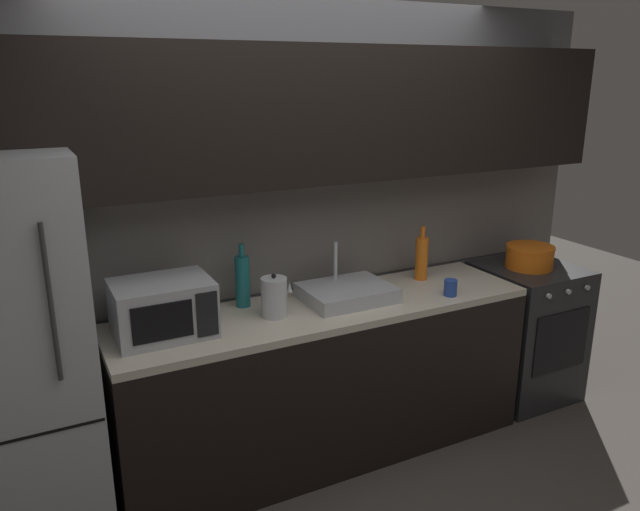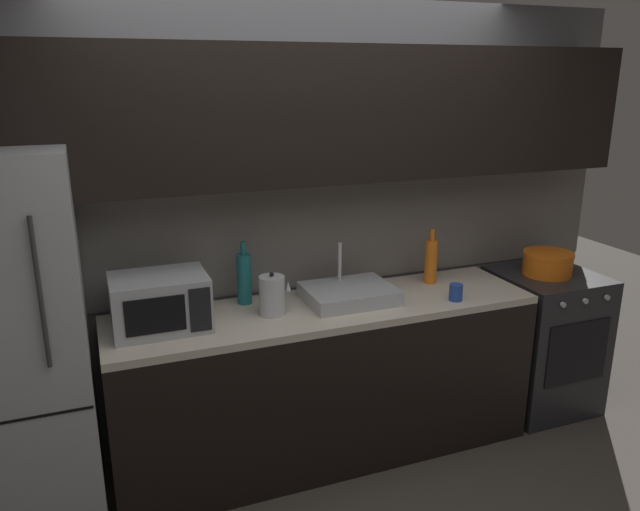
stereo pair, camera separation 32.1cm
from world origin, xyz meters
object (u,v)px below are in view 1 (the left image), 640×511
object	(u,v)px
oven_range	(525,331)
wine_bottle_orange	(422,258)
kettle	(274,297)
mug_blue	(450,288)
refrigerator	(8,364)
microwave	(163,308)
wine_bottle_teal	(243,281)
cooking_pot	(530,257)

from	to	relation	value
oven_range	wine_bottle_orange	world-z (taller)	wine_bottle_orange
kettle	mug_blue	world-z (taller)	kettle
refrigerator	microwave	world-z (taller)	refrigerator
wine_bottle_orange	oven_range	bearing A→B (deg)	-9.62
kettle	oven_range	bearing A→B (deg)	0.23
wine_bottle_teal	oven_range	bearing A→B (deg)	-6.04
wine_bottle_teal	mug_blue	distance (m)	1.17
wine_bottle_teal	cooking_pot	xyz separation A→B (m)	(1.88, -0.20, -0.07)
wine_bottle_orange	wine_bottle_teal	size ratio (longest dim) A/B	0.95
wine_bottle_orange	mug_blue	bearing A→B (deg)	-94.61
oven_range	kettle	size ratio (longest dim) A/B	3.90
wine_bottle_orange	mug_blue	xyz separation A→B (m)	(-0.03, -0.31, -0.09)
kettle	wine_bottle_orange	xyz separation A→B (m)	(1.03, 0.14, 0.03)
oven_range	kettle	world-z (taller)	kettle
microwave	mug_blue	distance (m)	1.58
cooking_pot	mug_blue	bearing A→B (deg)	-166.95
oven_range	cooking_pot	size ratio (longest dim) A/B	2.97
microwave	wine_bottle_teal	size ratio (longest dim) A/B	1.32
cooking_pot	kettle	bearing A→B (deg)	-179.72
refrigerator	wine_bottle_orange	world-z (taller)	refrigerator
oven_range	wine_bottle_orange	bearing A→B (deg)	170.38
oven_range	cooking_pot	xyz separation A→B (m)	(-0.02, 0.00, 0.52)
kettle	microwave	bearing A→B (deg)	177.26
oven_range	mug_blue	xyz separation A→B (m)	(-0.81, -0.18, 0.50)
kettle	mug_blue	bearing A→B (deg)	-9.82
oven_range	cooking_pot	bearing A→B (deg)	176.65
microwave	wine_bottle_orange	xyz separation A→B (m)	(1.59, 0.11, 0.00)
refrigerator	microwave	xyz separation A→B (m)	(0.68, 0.02, 0.13)
microwave	cooking_pot	world-z (taller)	microwave
refrigerator	mug_blue	distance (m)	2.25
wine_bottle_teal	wine_bottle_orange	bearing A→B (deg)	-3.50
oven_range	wine_bottle_orange	size ratio (longest dim) A/B	2.72
refrigerator	wine_bottle_teal	bearing A→B (deg)	9.89
microwave	kettle	world-z (taller)	microwave
refrigerator	mug_blue	bearing A→B (deg)	-4.63
microwave	wine_bottle_orange	bearing A→B (deg)	4.07
refrigerator	wine_bottle_teal	size ratio (longest dim) A/B	5.21
wine_bottle_orange	kettle	bearing A→B (deg)	-172.23
wine_bottle_orange	wine_bottle_teal	xyz separation A→B (m)	(-1.12, 0.07, 0.01)
cooking_pot	refrigerator	bearing A→B (deg)	-180.00
oven_range	mug_blue	bearing A→B (deg)	-167.41
wine_bottle_orange	wine_bottle_teal	world-z (taller)	wine_bottle_teal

